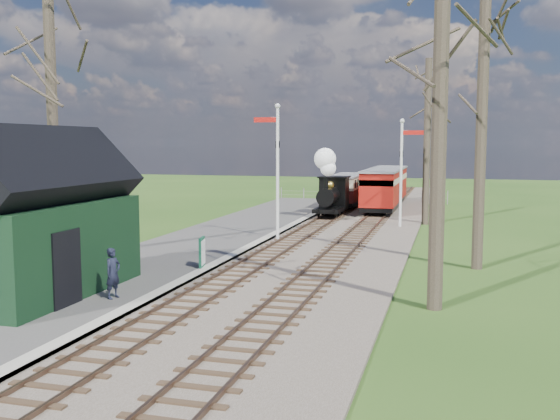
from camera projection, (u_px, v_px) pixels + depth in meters
The scene contains 19 objects.
ground at pixel (101, 361), 12.80m from camera, with size 140.00×140.00×0.00m, color #274916.
distant_hills at pixel (401, 314), 75.86m from camera, with size 114.40×48.00×22.02m.
ballast_bed at pixel (343, 225), 33.53m from camera, with size 8.00×60.00×0.10m, color brown.
track_near at pixel (320, 224), 33.87m from camera, with size 1.60×60.00×0.15m.
track_far at pixel (368, 225), 33.18m from camera, with size 1.60×60.00×0.15m.
platform at pixel (203, 244), 27.13m from camera, with size 5.00×44.00×0.20m, color #474442.
coping_strip at pixel (254, 246), 26.52m from camera, with size 0.40×44.00×0.21m, color #B2AD9E.
station_shed at pixel (40, 221), 17.52m from camera, with size 3.25×6.30×4.78m.
semaphore_near at pixel (276, 162), 27.95m from camera, with size 1.22×0.24×6.22m.
semaphore_far at pixel (403, 165), 32.37m from camera, with size 1.22×0.24×5.72m.
bare_trees at pixel (288, 121), 21.57m from camera, with size 15.51×22.39×12.00m.
fence_line at pixel (362, 195), 47.16m from camera, with size 12.60×0.08×1.00m.
locomotive at pixel (331, 187), 36.66m from camera, with size 1.60×3.73×4.00m.
coach at pixel (347, 189), 42.51m from camera, with size 1.87×6.40×1.96m.
red_carriage_a at pixel (381, 190), 38.84m from camera, with size 2.13×5.28×2.24m.
red_carriage_b at pixel (389, 185), 44.11m from camera, with size 2.13×5.28×2.24m.
sign_board at pixel (202, 252), 21.47m from camera, with size 0.22×0.71×1.04m.
bench at pixel (88, 276), 18.42m from camera, with size 0.52×1.39×0.78m.
person at pixel (113, 273), 17.13m from camera, with size 0.51×0.34×1.40m, color black.
Camera 1 is at (6.85, -10.96, 4.46)m, focal length 40.00 mm.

